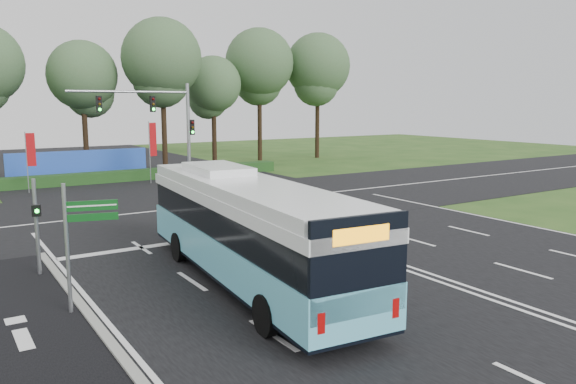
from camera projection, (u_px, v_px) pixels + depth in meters
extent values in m
plane|color=#254818|center=(353.00, 253.00, 21.44)|extent=(120.00, 120.00, 0.00)
cube|color=black|center=(353.00, 253.00, 21.43)|extent=(20.00, 120.00, 0.04)
cube|color=black|center=(217.00, 205.00, 31.40)|extent=(120.00, 14.00, 0.05)
cube|color=gray|center=(106.00, 338.00, 13.54)|extent=(0.25, 18.00, 0.12)
cube|color=#5EBFDA|center=(248.00, 250.00, 17.61)|extent=(3.71, 12.53, 1.13)
cube|color=black|center=(248.00, 266.00, 17.69)|extent=(3.68, 12.46, 0.31)
cube|color=black|center=(247.00, 218.00, 17.45)|extent=(3.59, 12.33, 0.98)
cube|color=white|center=(247.00, 199.00, 17.35)|extent=(3.71, 12.53, 0.36)
cube|color=white|center=(247.00, 187.00, 17.29)|extent=(3.61, 12.03, 0.36)
cube|color=white|center=(218.00, 169.00, 19.50)|extent=(1.93, 3.23, 0.26)
cube|color=black|center=(359.00, 267.00, 12.08)|extent=(2.49, 0.35, 2.26)
cube|color=orange|center=(361.00, 235.00, 11.93)|extent=(1.44, 0.19, 0.36)
cylinder|color=black|center=(179.00, 247.00, 20.22)|extent=(0.39, 1.09, 1.07)
cylinder|color=black|center=(240.00, 240.00, 21.31)|extent=(0.39, 1.09, 1.07)
cylinder|color=black|center=(266.00, 315.00, 13.72)|extent=(0.39, 1.09, 1.07)
cylinder|color=black|center=(348.00, 300.00, 14.82)|extent=(0.39, 1.09, 1.07)
cylinder|color=gray|center=(37.00, 228.00, 18.39)|extent=(0.13, 0.13, 3.25)
cube|color=black|center=(36.00, 211.00, 18.14)|extent=(0.30, 0.24, 0.37)
sphere|color=#19F233|center=(37.00, 211.00, 18.06)|extent=(0.13, 0.13, 0.13)
cylinder|color=gray|center=(67.00, 250.00, 14.96)|extent=(0.11, 0.11, 3.59)
cube|color=#0C4415|center=(92.00, 206.00, 14.97)|extent=(1.32, 0.41, 0.27)
cube|color=#0C4415|center=(92.00, 217.00, 15.02)|extent=(1.32, 0.41, 0.20)
cube|color=white|center=(92.00, 206.00, 14.94)|extent=(1.22, 0.34, 0.04)
cylinder|color=gray|center=(27.00, 163.00, 35.24)|extent=(0.06, 0.06, 3.91)
cube|color=#A20D12|center=(31.00, 150.00, 35.22)|extent=(0.52, 0.12, 2.08)
cylinder|color=gray|center=(150.00, 153.00, 39.50)|extent=(0.07, 0.07, 4.40)
cube|color=#A20D12|center=(153.00, 139.00, 39.60)|extent=(0.57, 0.23, 2.35)
cylinder|color=gray|center=(189.00, 135.00, 38.99)|extent=(0.24, 0.24, 7.00)
cylinder|color=gray|center=(130.00, 92.00, 36.39)|extent=(8.00, 0.16, 0.16)
cube|color=black|center=(153.00, 104.00, 37.32)|extent=(0.32, 0.28, 1.05)
cube|color=black|center=(99.00, 104.00, 35.45)|extent=(0.32, 0.28, 1.05)
cube|color=black|center=(192.00, 127.00, 39.04)|extent=(0.32, 0.28, 1.05)
cube|color=#1A3C15|center=(144.00, 175.00, 41.73)|extent=(22.00, 1.20, 0.80)
cube|color=blue|center=(79.00, 165.00, 41.56)|extent=(10.00, 0.30, 2.20)
cylinder|color=black|center=(85.00, 127.00, 45.59)|extent=(0.44, 0.44, 7.49)
sphere|color=#3D5B35|center=(82.00, 75.00, 44.94)|extent=(5.52, 5.52, 5.52)
cylinder|color=black|center=(164.00, 118.00, 46.72)|extent=(0.44, 0.44, 8.86)
sphere|color=#3D5B35|center=(162.00, 58.00, 45.95)|extent=(6.53, 6.53, 6.53)
cylinder|color=black|center=(214.00, 126.00, 52.23)|extent=(0.44, 0.44, 7.02)
sphere|color=#3D5B35|center=(213.00, 84.00, 51.63)|extent=(5.17, 5.17, 5.17)
cylinder|color=black|center=(260.00, 115.00, 55.44)|extent=(0.44, 0.44, 9.08)
sphere|color=#3D5B35|center=(259.00, 63.00, 54.65)|extent=(6.69, 6.69, 6.69)
cylinder|color=black|center=(317.00, 115.00, 58.14)|extent=(0.44, 0.44, 8.98)
sphere|color=#3D5B35|center=(318.00, 66.00, 57.36)|extent=(6.61, 6.61, 6.61)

